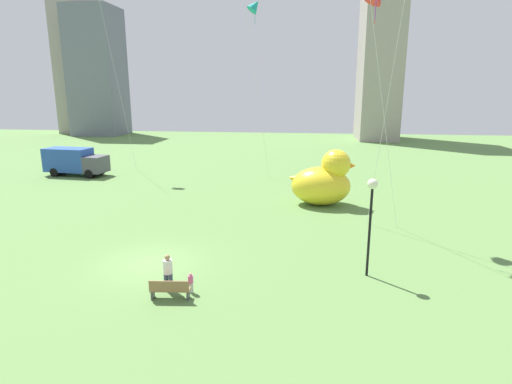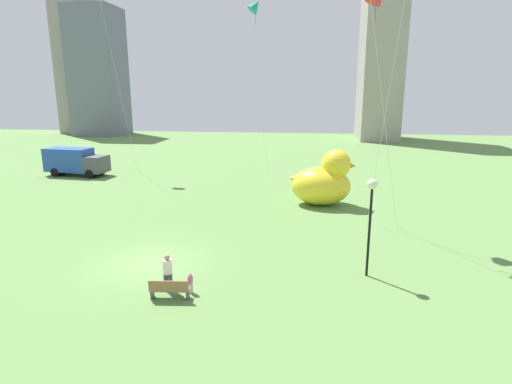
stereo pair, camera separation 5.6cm
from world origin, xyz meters
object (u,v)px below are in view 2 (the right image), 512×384
park_bench (169,289)px  giant_inflatable_duck (323,181)px  box_truck (75,162)px  kite_teal (255,6)px  person_child (190,282)px  person_adult (168,271)px  lamppost (371,202)px  kite_purple (378,2)px

park_bench → giant_inflatable_duck: size_ratio=0.33×
box_truck → kite_teal: size_ratio=0.38×
person_child → kite_teal: (-0.58, 26.09, 15.95)m
person_adult → lamppost: (8.87, 2.71, 2.72)m
box_truck → kite_purple: 33.42m
person_child → box_truck: size_ratio=0.14×
giant_inflatable_duck → kite_purple: size_ratio=0.35×
person_child → person_adult: bearing=177.0°
box_truck → kite_purple: kite_purple is taller
lamppost → box_truck: lamppost is taller
park_bench → lamppost: lamppost is taller
person_adult → person_child: size_ratio=1.81×
kite_teal → person_child: bearing=-88.7°
giant_inflatable_duck → person_child: bearing=-111.5°
lamppost → park_bench: bearing=-157.9°
giant_inflatable_duck → lamppost: (1.75, -12.72, 1.81)m
box_truck → kite_purple: (27.69, -14.41, 11.94)m
person_adult → giant_inflatable_duck: giant_inflatable_duck is taller
park_bench → kite_purple: kite_purple is taller
park_bench → kite_teal: (0.13, 26.81, 15.99)m
kite_teal → kite_purple: size_ratio=1.17×
park_bench → lamppost: 9.76m
person_adult → kite_purple: size_ratio=0.11×
box_truck → person_adult: bearing=-52.6°
giant_inflatable_duck → box_truck: 26.65m
lamppost → kite_purple: (0.64, 6.70, 9.75)m
kite_purple → giant_inflatable_duck: bearing=111.7°
giant_inflatable_duck → kite_teal: 19.26m
person_adult → park_bench: bearing=-67.5°
park_bench → box_truck: 30.78m
person_child → kite_purple: bearing=48.1°
park_bench → box_truck: box_truck is taller
giant_inflatable_duck → lamppost: 12.97m
box_truck → kite_teal: 24.02m
lamppost → box_truck: size_ratio=0.71×
giant_inflatable_duck → person_adult: bearing=-114.8°
person_adult → kite_purple: kite_purple is taller
person_child → box_truck: box_truck is taller
giant_inflatable_duck → lamppost: bearing=-82.2°
park_bench → lamppost: size_ratio=0.36×
lamppost → kite_teal: 27.92m
giant_inflatable_duck → kite_purple: 13.25m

